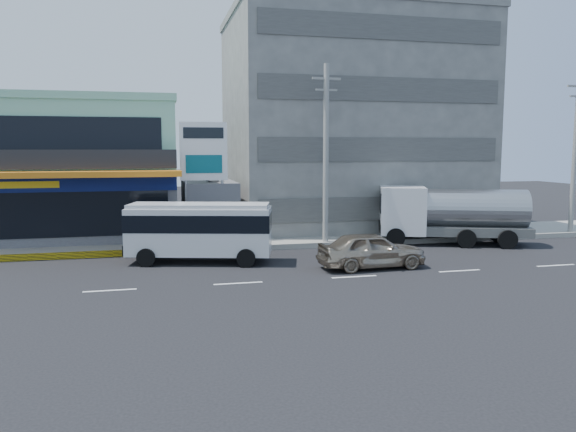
% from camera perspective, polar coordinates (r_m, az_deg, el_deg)
% --- Properties ---
extents(ground, '(120.00, 120.00, 0.00)m').
position_cam_1_polar(ground, '(23.06, -5.08, -6.83)').
color(ground, black).
rests_on(ground, ground).
extents(sidewalk, '(70.00, 5.00, 0.30)m').
position_cam_1_polar(sidewalk, '(33.15, 1.07, -2.33)').
color(sidewalk, gray).
rests_on(sidewalk, ground).
extents(shop_building, '(12.40, 11.70, 8.00)m').
position_cam_1_polar(shop_building, '(36.46, -21.05, 4.13)').
color(shop_building, '#4B4B50').
rests_on(shop_building, ground).
extents(concrete_building, '(16.00, 12.00, 14.00)m').
position_cam_1_polar(concrete_building, '(39.49, 6.18, 9.08)').
color(concrete_building, gray).
rests_on(concrete_building, ground).
extents(gap_structure, '(3.00, 6.00, 3.50)m').
position_cam_1_polar(gap_structure, '(34.52, -8.04, 0.65)').
color(gap_structure, '#4B4B50').
rests_on(gap_structure, ground).
extents(satellite_dish, '(1.50, 1.50, 0.15)m').
position_cam_1_polar(satellite_dish, '(33.38, -7.93, 3.59)').
color(satellite_dish, slate).
rests_on(satellite_dish, gap_structure).
extents(billboard, '(2.60, 0.18, 6.90)m').
position_cam_1_polar(billboard, '(31.49, -8.55, 5.84)').
color(billboard, gray).
rests_on(billboard, ground).
extents(utility_pole_near, '(1.60, 0.30, 10.00)m').
position_cam_1_polar(utility_pole_near, '(30.98, 3.87, 6.30)').
color(utility_pole_near, '#999993').
rests_on(utility_pole_near, ground).
extents(utility_pole_far, '(1.60, 0.30, 10.00)m').
position_cam_1_polar(utility_pole_far, '(38.87, 27.13, 5.68)').
color(utility_pole_far, '#999993').
rests_on(utility_pole_far, ground).
extents(minibus, '(7.14, 3.85, 2.85)m').
position_cam_1_polar(minibus, '(27.12, -8.97, -1.16)').
color(minibus, silver).
rests_on(minibus, ground).
extents(sedan, '(4.98, 2.13, 1.68)m').
position_cam_1_polar(sedan, '(26.00, 8.46, -3.43)').
color(sedan, tan).
rests_on(sedan, ground).
extents(tanker_truck, '(8.60, 5.17, 3.27)m').
position_cam_1_polar(tanker_truck, '(33.27, 15.91, 0.23)').
color(tanker_truck, silver).
rests_on(tanker_truck, ground).
extents(motorcycle_rider, '(1.81, 0.94, 2.21)m').
position_cam_1_polar(motorcycle_rider, '(29.36, -14.82, -2.61)').
color(motorcycle_rider, '#5C0D15').
rests_on(motorcycle_rider, ground).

